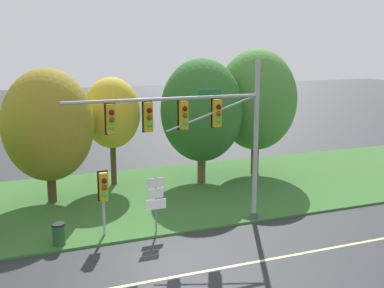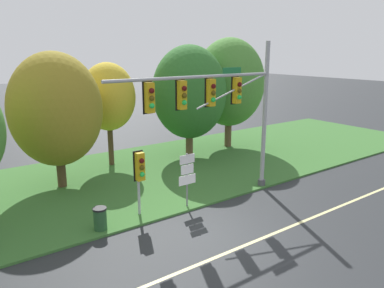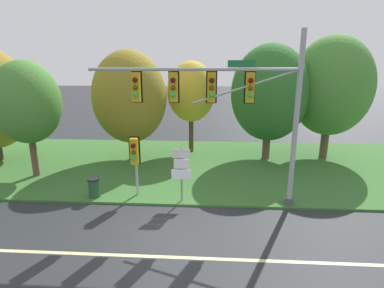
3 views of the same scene
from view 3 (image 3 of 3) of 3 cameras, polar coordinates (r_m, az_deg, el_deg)
name	(u,v)px [view 3 (image 3 of 3)]	position (r m, az deg, el deg)	size (l,w,h in m)	color
ground_plane	(165,237)	(11.70, -5.24, -17.19)	(160.00, 160.00, 0.00)	#282B2D
lane_stripe	(159,257)	(10.71, -6.27, -20.56)	(36.00, 0.16, 0.01)	beige
grass_verge	(184,164)	(19.12, -1.52, -3.87)	(48.00, 11.50, 0.10)	#386B2D
traffic_signal_mast	(227,99)	(12.70, 6.60, 8.49)	(8.92, 0.49, 7.48)	#9EA0A5
pedestrian_signal_near_kerb	(135,154)	(14.09, -10.84, -1.95)	(0.46, 0.55, 2.91)	#9EA0A5
route_sign_post	(181,168)	(13.51, -2.02, -4.64)	(0.91, 0.08, 2.53)	slate
tree_left_of_mast	(27,103)	(18.38, -28.99, 6.88)	(3.54, 3.54, 6.35)	brown
tree_behind_signpost	(130,97)	(19.53, -11.80, 8.72)	(4.65, 4.65, 7.02)	#4C3823
tree_mid_verge	(191,92)	(20.94, -0.17, 9.88)	(3.31, 3.31, 6.36)	#4C3823
tree_tall_centre	(270,93)	(19.90, 14.57, 9.35)	(4.89, 4.89, 7.41)	brown
tree_right_far	(331,86)	(21.47, 24.95, 9.91)	(5.07, 5.07, 7.93)	brown
trash_bin	(94,187)	(15.04, -18.12, -7.87)	(0.56, 0.56, 0.93)	#234C28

